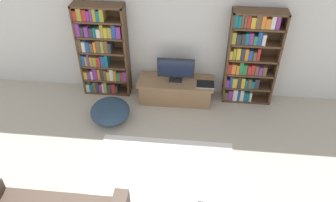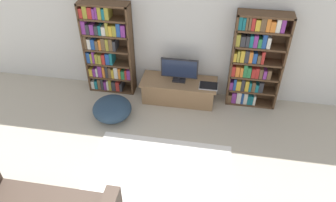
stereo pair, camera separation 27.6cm
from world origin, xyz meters
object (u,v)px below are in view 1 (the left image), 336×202
Objects in this scene: television at (176,69)px; laptop at (205,84)px; beanbag_ottoman at (110,111)px; tv_stand at (175,90)px; bookshelf_right at (249,57)px; bookshelf_left at (102,51)px.

television is 2.00× the size of laptop.
beanbag_ottoman is at bearing -158.81° from laptop.
tv_stand reaches higher than beanbag_ottoman.
bookshelf_right reaches higher than television.
bookshelf_left is at bearing 174.40° from television.
tv_stand is (-1.30, -0.16, -0.71)m from bookshelf_right.
bookshelf_left is 1.27× the size of tv_stand.
bookshelf_left is 1.42m from television.
laptop is (0.56, -0.10, -0.23)m from television.
bookshelf_left is 2.70m from bookshelf_right.
television is (-1.30, -0.14, -0.25)m from bookshelf_right.
bookshelf_right is at bearing 6.78° from tv_stand.
laptop is at bearing -6.83° from bookshelf_left.
bookshelf_left is at bearing 108.56° from beanbag_ottoman.
television is at bearing 170.12° from laptop.
bookshelf_right reaches higher than laptop.
bookshelf_left is 2.02m from laptop.
bookshelf_right is 1.49m from tv_stand.
beanbag_ottoman is at bearing -146.09° from television.
laptop is at bearing -9.88° from television.
tv_stand is 1.32m from beanbag_ottoman.
tv_stand is at bearing 33.31° from beanbag_ottoman.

